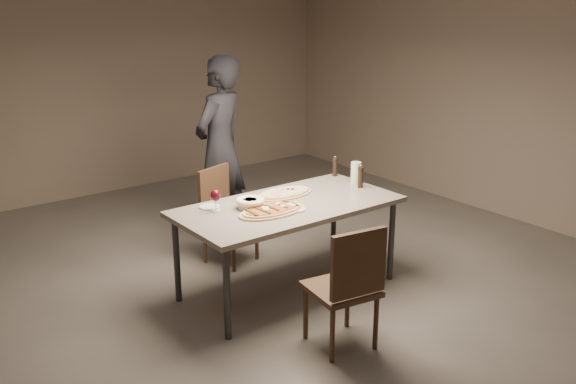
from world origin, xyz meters
TOP-DOWN VIEW (x-y plane):
  - room at (0.00, 0.00)m, footprint 7.00×7.00m
  - dining_table at (0.00, 0.00)m, footprint 1.80×0.90m
  - zucchini_pizza at (-0.22, -0.08)m, footprint 0.57×0.32m
  - ham_pizza at (0.12, 0.20)m, footprint 0.53×0.29m
  - bread_basket at (-0.30, 0.10)m, footprint 0.23×0.23m
  - oil_dish at (-0.04, -0.17)m, footprint 0.13×0.13m
  - pepper_mill_left at (0.76, -0.03)m, footprint 0.05×0.05m
  - pepper_mill_right at (0.83, 0.38)m, footprint 0.05×0.05m
  - carafe at (0.83, 0.10)m, footprint 0.09×0.09m
  - wine_glass at (-0.55, 0.20)m, footprint 0.08×0.08m
  - side_plate at (-0.54, 0.31)m, footprint 0.16×0.16m
  - chair_near at (-0.24, -0.99)m, footprint 0.49×0.49m
  - chair_far at (-0.08, 0.86)m, footprint 0.51×0.51m
  - diner at (0.24, 1.41)m, footprint 0.78×0.67m

SIDE VIEW (x-z plane):
  - chair_far at x=-0.08m, z-range 0.05..0.92m
  - chair_near at x=-0.24m, z-range 0.06..0.97m
  - dining_table at x=0.00m, z-range 0.32..1.07m
  - side_plate at x=-0.54m, z-range 0.75..0.76m
  - oil_dish at x=-0.04m, z-range 0.75..0.77m
  - ham_pizza at x=0.12m, z-range 0.75..0.78m
  - zucchini_pizza at x=-0.22m, z-range 0.74..0.79m
  - bread_basket at x=-0.30m, z-range 0.76..0.84m
  - pepper_mill_right at x=0.83m, z-range 0.74..0.93m
  - carafe at x=0.83m, z-range 0.75..0.94m
  - pepper_mill_left at x=0.76m, z-range 0.74..0.95m
  - wine_glass at x=-0.55m, z-range 0.78..0.96m
  - diner at x=0.24m, z-range 0.00..1.80m
  - room at x=0.00m, z-range -2.10..4.90m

